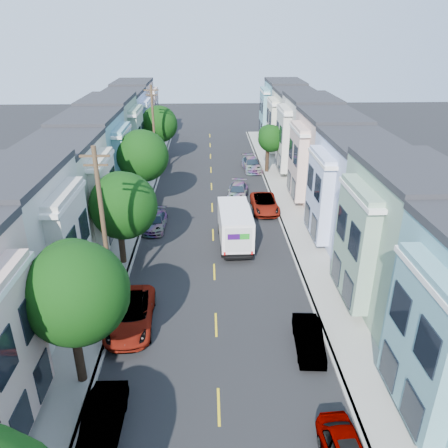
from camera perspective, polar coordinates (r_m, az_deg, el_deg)
name	(u,v)px	position (r m, az deg, el deg)	size (l,w,h in m)	color
ground	(216,325)	(26.05, -1.05, -13.04)	(160.00, 160.00, 0.00)	black
road_slab	(213,220)	(39.03, -1.50, 0.49)	(12.00, 70.00, 0.02)	black
curb_left	(145,221)	(39.42, -10.33, 0.44)	(0.30, 70.00, 0.15)	gray
curb_right	(280,219)	(39.51, 7.30, 0.71)	(0.30, 70.00, 0.15)	gray
sidewalk_left	(130,221)	(39.63, -12.19, 0.41)	(2.60, 70.00, 0.15)	gray
sidewalk_right	(294,218)	(39.74, 9.15, 0.73)	(2.60, 70.00, 0.15)	gray
centerline	(213,220)	(39.03, -1.50, 0.48)	(0.12, 70.00, 0.01)	gold
townhouse_row_left	(87,222)	(40.51, -17.48, 0.22)	(5.00, 70.00, 8.50)	silver
townhouse_row_right	(336,218)	(40.68, 14.41, 0.70)	(5.00, 70.00, 8.50)	silver
tree_b	(75,294)	(20.61, -18.93, -8.59)	(4.70, 4.70, 7.44)	black
tree_c	(122,206)	(30.92, -13.17, 2.31)	(4.70, 4.70, 6.90)	black
tree_d	(141,156)	(40.34, -10.73, 8.69)	(4.70, 4.70, 7.56)	black
tree_e	(158,124)	(54.97, -8.57, 12.74)	(4.45, 4.45, 7.19)	black
tree_far_r	(270,139)	(51.37, 6.09, 10.99)	(3.10, 3.10, 5.61)	black
utility_pole_near	(104,232)	(25.77, -15.38, -1.01)	(1.60, 0.26, 10.00)	#42301E
utility_pole_far	(154,132)	(50.19, -9.14, 11.84)	(1.60, 0.26, 10.00)	#42301E
fedex_truck	(235,225)	(34.15, 1.43, -0.07)	(2.42, 6.27, 3.01)	white
lead_sedan	(238,191)	(44.06, 1.80, 4.29)	(1.89, 4.49, 1.35)	black
parked_left_b	(103,423)	(20.72, -15.57, -23.73)	(1.48, 4.20, 1.40)	#0C1436
parked_left_c	(130,315)	(26.08, -12.12, -11.52)	(2.56, 5.55, 1.54)	#A0A3A7
parked_left_d	(155,222)	(37.68, -8.95, 0.30)	(1.76, 4.18, 1.25)	#440D16
parked_right_b	(309,339)	(24.46, 10.99, -14.54)	(1.36, 3.86, 1.29)	white
parked_right_c	(265,204)	(40.97, 5.32, 2.65)	(2.36, 5.12, 1.42)	black
parked_right_d	(252,164)	(52.94, 3.63, 7.79)	(2.02, 4.81, 1.44)	black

